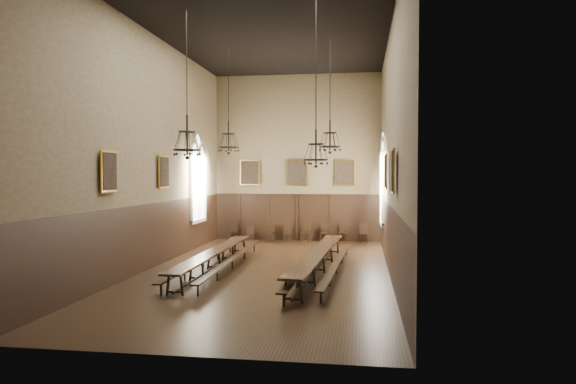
% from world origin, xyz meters
% --- Properties ---
extents(floor, '(9.00, 18.00, 0.02)m').
position_xyz_m(floor, '(0.00, 0.00, -0.01)').
color(floor, black).
rests_on(floor, ground).
extents(ceiling, '(9.00, 18.00, 0.02)m').
position_xyz_m(ceiling, '(0.00, 0.00, 9.01)').
color(ceiling, black).
rests_on(ceiling, ground).
extents(wall_back, '(9.00, 0.02, 9.00)m').
position_xyz_m(wall_back, '(0.00, 9.01, 4.50)').
color(wall_back, '#78684A').
rests_on(wall_back, ground).
extents(wall_front, '(9.00, 0.02, 9.00)m').
position_xyz_m(wall_front, '(0.00, -9.01, 4.50)').
color(wall_front, '#78684A').
rests_on(wall_front, ground).
extents(wall_left, '(0.02, 18.00, 9.00)m').
position_xyz_m(wall_left, '(-4.51, 0.00, 4.50)').
color(wall_left, '#78684A').
rests_on(wall_left, ground).
extents(wall_right, '(0.02, 18.00, 9.00)m').
position_xyz_m(wall_right, '(4.51, 0.00, 4.50)').
color(wall_right, '#78684A').
rests_on(wall_right, ground).
extents(wainscot_panelling, '(9.00, 18.00, 2.50)m').
position_xyz_m(wainscot_panelling, '(0.00, 0.00, 1.25)').
color(wainscot_panelling, black).
rests_on(wainscot_panelling, floor).
extents(table_left, '(0.71, 9.31, 0.73)m').
position_xyz_m(table_left, '(-2.02, 0.02, 0.36)').
color(table_left, black).
rests_on(table_left, floor).
extents(table_right, '(1.35, 10.05, 0.78)m').
position_xyz_m(table_right, '(1.90, -0.04, 0.39)').
color(table_right, black).
rests_on(table_right, floor).
extents(bench_left_outer, '(0.43, 9.36, 0.42)m').
position_xyz_m(bench_left_outer, '(-2.48, 0.11, 0.27)').
color(bench_left_outer, black).
rests_on(bench_left_outer, floor).
extents(bench_left_inner, '(0.48, 9.60, 0.43)m').
position_xyz_m(bench_left_inner, '(-1.37, 0.26, 0.27)').
color(bench_left_inner, black).
rests_on(bench_left_inner, floor).
extents(bench_right_inner, '(0.57, 10.46, 0.47)m').
position_xyz_m(bench_right_inner, '(1.52, -0.17, 0.30)').
color(bench_right_inner, black).
rests_on(bench_right_inner, floor).
extents(bench_right_outer, '(0.76, 9.45, 0.42)m').
position_xyz_m(bench_right_outer, '(2.59, -0.14, 0.27)').
color(bench_right_outer, black).
rests_on(bench_right_outer, floor).
extents(chair_0, '(0.45, 0.45, 0.96)m').
position_xyz_m(chair_0, '(-3.46, 8.59, 0.29)').
color(chair_0, black).
rests_on(chair_0, floor).
extents(chair_1, '(0.46, 0.46, 0.87)m').
position_xyz_m(chair_1, '(-2.47, 8.53, 0.26)').
color(chair_1, black).
rests_on(chair_1, floor).
extents(chair_2, '(0.41, 0.41, 0.90)m').
position_xyz_m(chair_2, '(-1.38, 8.49, 0.27)').
color(chair_2, black).
rests_on(chair_2, floor).
extents(chair_3, '(0.42, 0.42, 0.86)m').
position_xyz_m(chair_3, '(-0.49, 8.59, 0.26)').
color(chair_3, black).
rests_on(chair_3, floor).
extents(chair_4, '(0.53, 0.53, 0.97)m').
position_xyz_m(chair_4, '(0.52, 8.49, 0.29)').
color(chair_4, black).
rests_on(chair_4, floor).
extents(chair_5, '(0.47, 0.47, 0.99)m').
position_xyz_m(chair_5, '(1.54, 8.53, 0.30)').
color(chair_5, black).
rests_on(chair_5, floor).
extents(chair_6, '(0.53, 0.53, 1.03)m').
position_xyz_m(chair_6, '(2.50, 8.60, 0.31)').
color(chair_6, black).
rests_on(chair_6, floor).
extents(chair_7, '(0.47, 0.47, 0.98)m').
position_xyz_m(chair_7, '(3.59, 8.59, 0.30)').
color(chair_7, black).
rests_on(chair_7, floor).
extents(chandelier_back_left, '(0.91, 0.91, 4.40)m').
position_xyz_m(chandelier_back_left, '(-2.20, 2.87, 5.04)').
color(chandelier_back_left, black).
rests_on(chandelier_back_left, ceiling).
extents(chandelier_back_right, '(0.86, 0.86, 4.44)m').
position_xyz_m(chandelier_back_right, '(2.21, 2.05, 5.01)').
color(chandelier_back_right, black).
rests_on(chandelier_back_right, ceiling).
extents(chandelier_front_left, '(0.93, 0.93, 4.76)m').
position_xyz_m(chandelier_front_left, '(-2.22, -2.35, 4.70)').
color(chandelier_front_left, black).
rests_on(chandelier_front_left, ceiling).
extents(chandelier_front_right, '(0.76, 0.76, 5.08)m').
position_xyz_m(chandelier_front_right, '(2.07, -2.73, 4.45)').
color(chandelier_front_right, black).
rests_on(chandelier_front_right, ceiling).
extents(portrait_back_0, '(1.10, 0.12, 1.40)m').
position_xyz_m(portrait_back_0, '(-2.60, 8.88, 3.70)').
color(portrait_back_0, '#B9842C').
rests_on(portrait_back_0, wall_back).
extents(portrait_back_1, '(1.10, 0.12, 1.40)m').
position_xyz_m(portrait_back_1, '(0.00, 8.88, 3.70)').
color(portrait_back_1, '#B9842C').
rests_on(portrait_back_1, wall_back).
extents(portrait_back_2, '(1.10, 0.12, 1.40)m').
position_xyz_m(portrait_back_2, '(2.60, 8.88, 3.70)').
color(portrait_back_2, '#B9842C').
rests_on(portrait_back_2, wall_back).
extents(portrait_left_0, '(0.12, 1.00, 1.30)m').
position_xyz_m(portrait_left_0, '(-4.38, 1.00, 3.70)').
color(portrait_left_0, '#B9842C').
rests_on(portrait_left_0, wall_left).
extents(portrait_left_1, '(0.12, 1.00, 1.30)m').
position_xyz_m(portrait_left_1, '(-4.38, -3.50, 3.70)').
color(portrait_left_1, '#B9842C').
rests_on(portrait_left_1, wall_left).
extents(portrait_right_0, '(0.12, 1.00, 1.30)m').
position_xyz_m(portrait_right_0, '(4.38, 1.00, 3.70)').
color(portrait_right_0, '#B9842C').
rests_on(portrait_right_0, wall_right).
extents(portrait_right_1, '(0.12, 1.00, 1.30)m').
position_xyz_m(portrait_right_1, '(4.38, -3.50, 3.70)').
color(portrait_right_1, '#B9842C').
rests_on(portrait_right_1, wall_right).
extents(window_right, '(0.20, 2.20, 4.60)m').
position_xyz_m(window_right, '(4.43, 5.50, 3.40)').
color(window_right, white).
rests_on(window_right, wall_right).
extents(window_left, '(0.20, 2.20, 4.60)m').
position_xyz_m(window_left, '(-4.43, 5.50, 3.40)').
color(window_left, white).
rests_on(window_left, wall_left).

